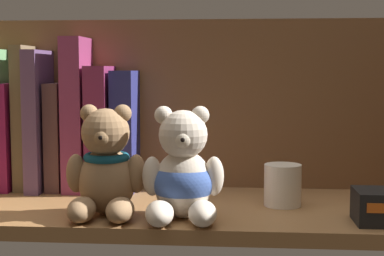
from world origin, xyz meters
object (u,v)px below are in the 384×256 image
at_px(book_5, 43,120).
at_px(book_8, 103,128).
at_px(teddy_bear_larger, 106,169).
at_px(teddy_bear_smaller, 183,175).
at_px(book_3, 13,136).
at_px(pillar_candle, 283,185).
at_px(book_7, 79,114).
at_px(book_9, 126,130).
at_px(book_4, 27,118).
at_px(book_6, 60,136).

bearing_deg(book_5, book_8, 0.00).
relative_size(teddy_bear_larger, teddy_bear_smaller, 1.01).
relative_size(book_3, pillar_candle, 2.88).
bearing_deg(book_3, book_7, 0.00).
relative_size(book_9, pillar_candle, 3.23).
bearing_deg(book_4, book_6, 0.00).
xyz_separation_m(book_8, teddy_bear_larger, (0.05, -0.18, -0.04)).
bearing_deg(pillar_candle, book_5, 166.04).
relative_size(book_3, book_8, 0.86).
distance_m(book_3, book_4, 0.04).
distance_m(book_4, book_7, 0.09).
xyz_separation_m(book_6, pillar_candle, (0.36, -0.10, -0.06)).
relative_size(book_5, book_8, 1.13).
height_order(book_3, book_8, book_8).
distance_m(book_7, book_9, 0.08).
bearing_deg(teddy_bear_larger, book_4, 134.64).
height_order(book_4, book_8, book_4).
xyz_separation_m(book_4, book_6, (0.06, 0.00, -0.03)).
height_order(book_8, book_9, book_8).
distance_m(book_3, teddy_bear_larger, 0.27).
bearing_deg(teddy_bear_larger, book_8, 104.52).
bearing_deg(teddy_bear_smaller, book_5, 144.04).
bearing_deg(book_6, pillar_candle, -15.03).
height_order(book_7, book_8, book_7).
bearing_deg(teddy_bear_smaller, teddy_bear_larger, 175.93).
relative_size(book_4, book_6, 1.35).
bearing_deg(book_3, book_6, 0.00).
bearing_deg(book_3, book_4, 0.00).
bearing_deg(teddy_bear_smaller, book_9, 121.35).
relative_size(book_7, book_9, 1.27).
height_order(book_4, book_5, book_4).
distance_m(book_3, book_5, 0.06).
bearing_deg(book_4, teddy_bear_smaller, -33.26).
bearing_deg(book_8, book_3, -180.00).
bearing_deg(pillar_candle, book_4, 166.91).
distance_m(book_6, teddy_bear_smaller, 0.29).
bearing_deg(book_9, teddy_bear_larger, -88.14).
bearing_deg(book_5, book_6, 0.00).
distance_m(book_8, teddy_bear_larger, 0.19).
xyz_separation_m(book_6, teddy_bear_smaller, (0.22, -0.18, -0.03)).
relative_size(book_3, teddy_bear_larger, 1.16).
bearing_deg(book_4, teddy_bear_larger, -45.36).
height_order(book_4, teddy_bear_smaller, book_4).
bearing_deg(book_9, book_4, 180.00).
bearing_deg(pillar_candle, book_9, 158.72).
relative_size(book_7, teddy_bear_larger, 1.65).
xyz_separation_m(book_3, book_7, (0.11, 0.00, 0.04)).
relative_size(book_4, book_7, 0.95).
xyz_separation_m(book_4, pillar_candle, (0.42, -0.10, -0.09)).
relative_size(book_3, book_5, 0.76).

